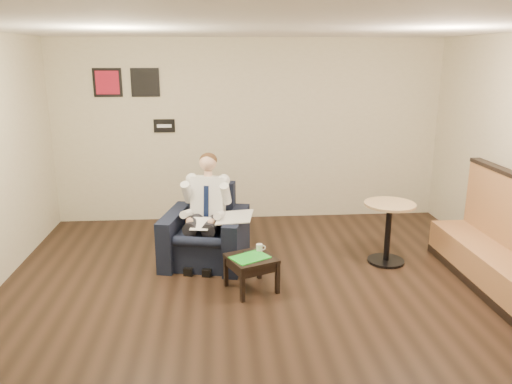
{
  "coord_description": "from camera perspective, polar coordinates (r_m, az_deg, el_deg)",
  "views": [
    {
      "loc": [
        -0.51,
        -4.7,
        2.54
      ],
      "look_at": [
        -0.04,
        1.2,
        0.91
      ],
      "focal_mm": 35.0,
      "sensor_mm": 36.0,
      "label": 1
    }
  ],
  "objects": [
    {
      "name": "ground",
      "position": [
        5.37,
        1.44,
        -12.87
      ],
      "size": [
        6.0,
        6.0,
        0.0
      ],
      "primitive_type": "plane",
      "color": "black",
      "rests_on": "ground"
    },
    {
      "name": "wall_back",
      "position": [
        7.8,
        -0.79,
        6.96
      ],
      "size": [
        6.0,
        0.02,
        2.8
      ],
      "primitive_type": "cube",
      "color": "beige",
      "rests_on": "ground"
    },
    {
      "name": "wall_front",
      "position": [
        2.11,
        10.6,
        -17.54
      ],
      "size": [
        6.0,
        0.02,
        2.8
      ],
      "primitive_type": "cube",
      "color": "beige",
      "rests_on": "ground"
    },
    {
      "name": "ceiling",
      "position": [
        4.74,
        1.68,
        18.53
      ],
      "size": [
        6.0,
        6.0,
        0.02
      ],
      "primitive_type": "cube",
      "color": "white",
      "rests_on": "wall_back"
    },
    {
      "name": "seating_sign",
      "position": [
        7.8,
        -10.44,
        7.45
      ],
      "size": [
        0.32,
        0.02,
        0.2
      ],
      "primitive_type": "cube",
      "color": "black",
      "rests_on": "wall_back"
    },
    {
      "name": "art_print_left",
      "position": [
        7.86,
        -16.61,
        11.9
      ],
      "size": [
        0.42,
        0.03,
        0.42
      ],
      "primitive_type": "cube",
      "color": "#AD152C",
      "rests_on": "wall_back"
    },
    {
      "name": "art_print_right",
      "position": [
        7.77,
        -12.55,
        12.13
      ],
      "size": [
        0.42,
        0.03,
        0.42
      ],
      "primitive_type": "cube",
      "color": "black",
      "rests_on": "wall_back"
    },
    {
      "name": "armchair",
      "position": [
        6.28,
        -5.83,
        -3.9
      ],
      "size": [
        1.17,
        1.17,
        0.95
      ],
      "primitive_type": "cube",
      "rotation": [
        0.0,
        0.0,
        -0.22
      ],
      "color": "black",
      "rests_on": "ground"
    },
    {
      "name": "seated_man",
      "position": [
        6.11,
        -6.15,
        -2.73
      ],
      "size": [
        0.8,
        1.04,
        1.3
      ],
      "primitive_type": null,
      "rotation": [
        0.0,
        0.0,
        -0.22
      ],
      "color": "silver",
      "rests_on": "armchair"
    },
    {
      "name": "lap_papers",
      "position": [
        6.04,
        -6.36,
        -3.63
      ],
      "size": [
        0.26,
        0.34,
        0.01
      ],
      "primitive_type": "cube",
      "rotation": [
        0.0,
        0.0,
        -0.15
      ],
      "color": "white",
      "rests_on": "seated_man"
    },
    {
      "name": "newspaper",
      "position": [
        6.05,
        -2.44,
        -2.88
      ],
      "size": [
        0.49,
        0.58,
        0.01
      ],
      "primitive_type": "cube",
      "rotation": [
        0.0,
        0.0,
        -0.16
      ],
      "color": "silver",
      "rests_on": "armchair"
    },
    {
      "name": "side_table",
      "position": [
        5.62,
        -0.54,
        -9.27
      ],
      "size": [
        0.63,
        0.63,
        0.39
      ],
      "primitive_type": "cube",
      "rotation": [
        0.0,
        0.0,
        0.4
      ],
      "color": "black",
      "rests_on": "ground"
    },
    {
      "name": "green_folder",
      "position": [
        5.51,
        -0.71,
        -7.49
      ],
      "size": [
        0.48,
        0.44,
        0.01
      ],
      "primitive_type": "cube",
      "rotation": [
        0.0,
        0.0,
        0.54
      ],
      "color": "green",
      "rests_on": "side_table"
    },
    {
      "name": "coffee_mug",
      "position": [
        5.68,
        0.39,
        -6.39
      ],
      "size": [
        0.09,
        0.09,
        0.08
      ],
      "primitive_type": "cylinder",
      "rotation": [
        0.0,
        0.0,
        0.4
      ],
      "color": "white",
      "rests_on": "side_table"
    },
    {
      "name": "smartphone",
      "position": [
        5.67,
        -0.8,
        -6.83
      ],
      "size": [
        0.13,
        0.09,
        0.01
      ],
      "primitive_type": "cube",
      "rotation": [
        0.0,
        0.0,
        0.23
      ],
      "color": "black",
      "rests_on": "side_table"
    },
    {
      "name": "banquette",
      "position": [
        6.07,
        26.5,
        -4.73
      ],
      "size": [
        0.58,
        2.43,
        1.24
      ],
      "primitive_type": "cube",
      "color": "#9F6A3D",
      "rests_on": "ground"
    },
    {
      "name": "cafe_table",
      "position": [
        6.47,
        14.83,
        -4.55
      ],
      "size": [
        0.68,
        0.68,
        0.78
      ],
      "primitive_type": "cylinder",
      "rotation": [
        0.0,
        0.0,
        0.09
      ],
      "color": "tan",
      "rests_on": "ground"
    }
  ]
}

